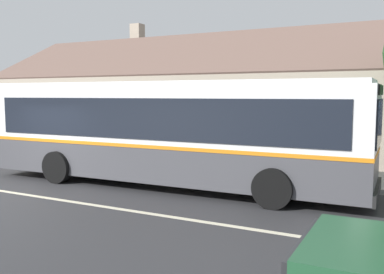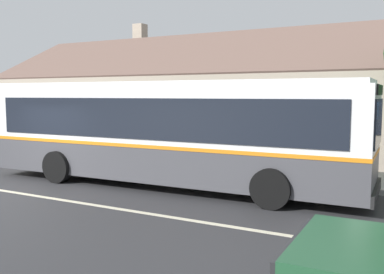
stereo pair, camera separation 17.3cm
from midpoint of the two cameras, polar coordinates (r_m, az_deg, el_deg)
ground_plane at (r=13.14m, az=-23.00°, el=-6.88°), size 300.00×300.00×0.00m
sidewalk_far at (r=17.48m, az=-7.65°, el=-3.18°), size 60.00×3.00×0.15m
lane_divider_stripe at (r=13.14m, az=-23.00°, el=-6.86°), size 60.00×0.16×0.01m
community_building at (r=23.75m, az=5.01°, el=3.74°), size 25.84×10.96×7.22m
transit_bus at (r=12.92m, az=-3.72°, el=0.91°), size 11.87×2.96×3.13m
bench_by_building at (r=20.31m, az=-18.47°, el=-0.77°), size 1.73×0.51×0.94m
bench_down_street at (r=17.92m, az=-10.39°, el=-1.39°), size 1.78×0.51×0.94m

